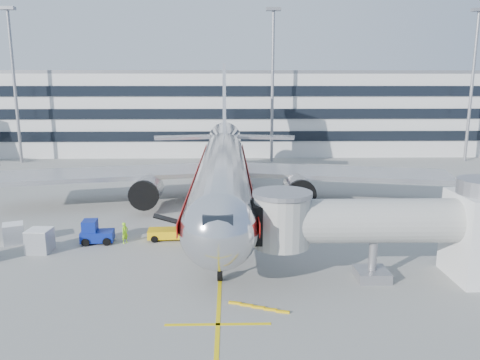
{
  "coord_description": "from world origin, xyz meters",
  "views": [
    {
      "loc": [
        0.69,
        -38.1,
        13.27
      ],
      "look_at": [
        1.72,
        6.81,
        4.0
      ],
      "focal_mm": 35.0,
      "sensor_mm": 36.0,
      "label": 1
    }
  ],
  "objects_px": {
    "cargo_container_right": "(14,233)",
    "cargo_container_front": "(40,241)",
    "baggage_tug": "(95,233)",
    "main_jet": "(223,169)",
    "ramp_worker": "(125,233)",
    "belt_loader": "(174,232)"
  },
  "relations": [
    {
      "from": "cargo_container_right",
      "to": "cargo_container_front",
      "type": "bearing_deg",
      "value": -35.66
    },
    {
      "from": "belt_loader",
      "to": "cargo_container_right",
      "type": "height_order",
      "value": "belt_loader"
    },
    {
      "from": "baggage_tug",
      "to": "main_jet",
      "type": "bearing_deg",
      "value": 47.64
    },
    {
      "from": "belt_loader",
      "to": "ramp_worker",
      "type": "height_order",
      "value": "belt_loader"
    },
    {
      "from": "main_jet",
      "to": "ramp_worker",
      "type": "bearing_deg",
      "value": -124.78
    },
    {
      "from": "main_jet",
      "to": "baggage_tug",
      "type": "relative_size",
      "value": 18.11
    },
    {
      "from": "main_jet",
      "to": "belt_loader",
      "type": "bearing_deg",
      "value": -110.89
    },
    {
      "from": "cargo_container_front",
      "to": "ramp_worker",
      "type": "bearing_deg",
      "value": 17.35
    },
    {
      "from": "baggage_tug",
      "to": "cargo_container_front",
      "type": "relative_size",
      "value": 1.49
    },
    {
      "from": "belt_loader",
      "to": "ramp_worker",
      "type": "distance_m",
      "value": 4.14
    },
    {
      "from": "cargo_container_right",
      "to": "main_jet",
      "type": "bearing_deg",
      "value": 33.28
    },
    {
      "from": "cargo_container_right",
      "to": "cargo_container_front",
      "type": "relative_size",
      "value": 1.12
    },
    {
      "from": "main_jet",
      "to": "ramp_worker",
      "type": "xyz_separation_m",
      "value": [
        -8.19,
        -11.79,
        -3.33
      ]
    },
    {
      "from": "belt_loader",
      "to": "ramp_worker",
      "type": "relative_size",
      "value": 2.62
    },
    {
      "from": "cargo_container_right",
      "to": "baggage_tug",
      "type": "bearing_deg",
      "value": -1.46
    },
    {
      "from": "belt_loader",
      "to": "baggage_tug",
      "type": "bearing_deg",
      "value": -172.53
    },
    {
      "from": "main_jet",
      "to": "baggage_tug",
      "type": "distance_m",
      "value": 16.24
    },
    {
      "from": "cargo_container_right",
      "to": "ramp_worker",
      "type": "distance_m",
      "value": 9.44
    },
    {
      "from": "main_jet",
      "to": "belt_loader",
      "type": "distance_m",
      "value": 12.19
    },
    {
      "from": "main_jet",
      "to": "cargo_container_front",
      "type": "distance_m",
      "value": 20.3
    },
    {
      "from": "main_jet",
      "to": "cargo_container_right",
      "type": "height_order",
      "value": "main_jet"
    },
    {
      "from": "main_jet",
      "to": "cargo_container_front",
      "type": "relative_size",
      "value": 27.05
    }
  ]
}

